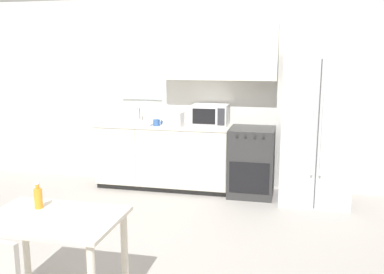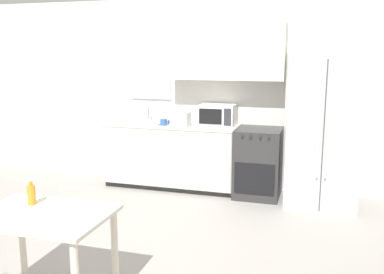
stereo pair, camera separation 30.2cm
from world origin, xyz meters
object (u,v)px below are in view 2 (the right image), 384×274
(oven_range, at_px, (258,163))
(drink_bottle, at_px, (31,194))
(dining_table, at_px, (43,228))
(coffee_mug, at_px, (164,122))
(microwave, at_px, (217,115))
(refrigerator, at_px, (323,132))

(oven_range, xyz_separation_m, drink_bottle, (-1.41, -2.89, 0.36))
(dining_table, relative_size, drink_bottle, 4.70)
(coffee_mug, bearing_deg, drink_bottle, -92.08)
(dining_table, bearing_deg, drink_bottle, 144.28)
(oven_range, distance_m, microwave, 0.87)
(refrigerator, relative_size, dining_table, 1.87)
(coffee_mug, bearing_deg, dining_table, -88.16)
(oven_range, height_order, coffee_mug, coffee_mug)
(coffee_mug, distance_m, drink_bottle, 2.80)
(coffee_mug, bearing_deg, oven_range, 4.57)
(drink_bottle, bearing_deg, oven_range, 63.95)
(oven_range, height_order, dining_table, oven_range)
(microwave, height_order, coffee_mug, microwave)
(refrigerator, xyz_separation_m, microwave, (-1.42, 0.19, 0.14))
(drink_bottle, bearing_deg, dining_table, -35.72)
(oven_range, distance_m, drink_bottle, 3.24)
(refrigerator, relative_size, drink_bottle, 8.81)
(microwave, xyz_separation_m, dining_table, (-0.62, -3.15, -0.47))
(oven_range, height_order, refrigerator, refrigerator)
(oven_range, relative_size, microwave, 1.88)
(refrigerator, distance_m, drink_bottle, 3.60)
(coffee_mug, distance_m, dining_table, 2.95)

